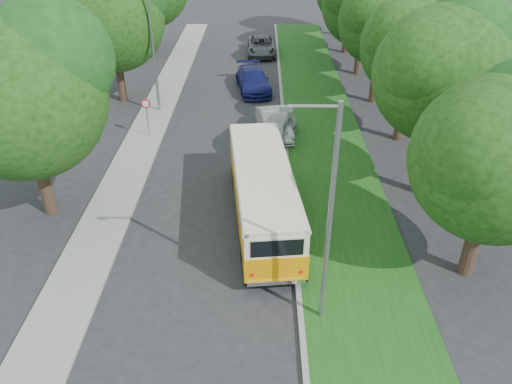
{
  "coord_description": "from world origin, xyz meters",
  "views": [
    {
      "loc": [
        2.19,
        -15.03,
        12.88
      ],
      "look_at": [
        1.97,
        3.41,
        1.5
      ],
      "focal_mm": 35.0,
      "sensor_mm": 36.0,
      "label": 1
    }
  ],
  "objects_px": {
    "car_silver": "(275,131)",
    "lamppost_far": "(152,50)",
    "car_blue": "(253,80)",
    "car_grey": "(262,46)",
    "car_white": "(274,124)",
    "vintage_bus": "(263,195)",
    "lamppost_near": "(327,214)"
  },
  "relations": [
    {
      "from": "vintage_bus",
      "to": "car_white",
      "type": "xyz_separation_m",
      "value": [
        0.67,
        9.11,
        -0.68
      ]
    },
    {
      "from": "lamppost_near",
      "to": "car_silver",
      "type": "height_order",
      "value": "lamppost_near"
    },
    {
      "from": "car_silver",
      "to": "lamppost_far",
      "type": "bearing_deg",
      "value": 165.97
    },
    {
      "from": "car_silver",
      "to": "car_white",
      "type": "relative_size",
      "value": 1.02
    },
    {
      "from": "lamppost_near",
      "to": "car_white",
      "type": "relative_size",
      "value": 1.83
    },
    {
      "from": "car_blue",
      "to": "car_grey",
      "type": "bearing_deg",
      "value": 76.64
    },
    {
      "from": "lamppost_far",
      "to": "car_silver",
      "type": "xyz_separation_m",
      "value": [
        7.68,
        -4.69,
        -3.35
      ]
    },
    {
      "from": "lamppost_near",
      "to": "car_grey",
      "type": "bearing_deg",
      "value": 93.67
    },
    {
      "from": "lamppost_far",
      "to": "vintage_bus",
      "type": "distance_m",
      "value": 14.72
    },
    {
      "from": "vintage_bus",
      "to": "car_grey",
      "type": "relative_size",
      "value": 1.77
    },
    {
      "from": "vintage_bus",
      "to": "car_blue",
      "type": "distance_m",
      "value": 16.8
    },
    {
      "from": "vintage_bus",
      "to": "car_silver",
      "type": "xyz_separation_m",
      "value": [
        0.71,
        7.99,
        -0.64
      ]
    },
    {
      "from": "vintage_bus",
      "to": "car_white",
      "type": "relative_size",
      "value": 2.16
    },
    {
      "from": "lamppost_far",
      "to": "car_grey",
      "type": "distance_m",
      "value": 15.4
    },
    {
      "from": "lamppost_far",
      "to": "car_grey",
      "type": "relative_size",
      "value": 1.4
    },
    {
      "from": "lamppost_near",
      "to": "lamppost_far",
      "type": "height_order",
      "value": "lamppost_near"
    },
    {
      "from": "car_white",
      "to": "car_grey",
      "type": "distance_m",
      "value": 16.95
    },
    {
      "from": "car_grey",
      "to": "lamppost_near",
      "type": "bearing_deg",
      "value": -87.63
    },
    {
      "from": "lamppost_near",
      "to": "car_white",
      "type": "distance_m",
      "value": 15.43
    },
    {
      "from": "lamppost_near",
      "to": "lamppost_far",
      "type": "xyz_separation_m",
      "value": [
        -8.91,
        18.5,
        -0.25
      ]
    },
    {
      "from": "vintage_bus",
      "to": "car_blue",
      "type": "height_order",
      "value": "vintage_bus"
    },
    {
      "from": "car_silver",
      "to": "car_blue",
      "type": "relative_size",
      "value": 0.85
    },
    {
      "from": "vintage_bus",
      "to": "car_silver",
      "type": "relative_size",
      "value": 2.11
    },
    {
      "from": "lamppost_far",
      "to": "car_grey",
      "type": "bearing_deg",
      "value": 62.84
    },
    {
      "from": "car_grey",
      "to": "car_silver",
      "type": "bearing_deg",
      "value": -88.7
    },
    {
      "from": "car_white",
      "to": "car_grey",
      "type": "xyz_separation_m",
      "value": [
        -0.78,
        16.93,
        0.02
      ]
    },
    {
      "from": "lamppost_far",
      "to": "car_blue",
      "type": "height_order",
      "value": "lamppost_far"
    },
    {
      "from": "car_grey",
      "to": "vintage_bus",
      "type": "bearing_deg",
      "value": -91.05
    },
    {
      "from": "car_white",
      "to": "car_silver",
      "type": "bearing_deg",
      "value": -99.07
    },
    {
      "from": "vintage_bus",
      "to": "car_silver",
      "type": "height_order",
      "value": "vintage_bus"
    },
    {
      "from": "vintage_bus",
      "to": "car_silver",
      "type": "bearing_deg",
      "value": 78.83
    },
    {
      "from": "vintage_bus",
      "to": "car_blue",
      "type": "xyz_separation_m",
      "value": [
        -0.71,
        16.77,
        -0.64
      ]
    }
  ]
}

